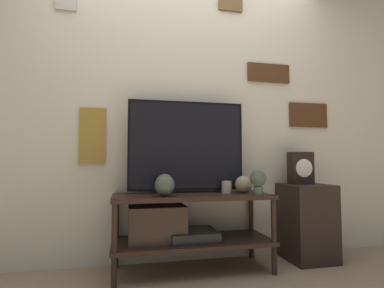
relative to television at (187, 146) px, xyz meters
The scene contains 10 objects.
ground_plane 1.03m from the television, 86.18° to the right, with size 12.00×12.00×0.00m, color #997F60.
wall_back 0.44m from the television, 81.79° to the left, with size 6.40×0.08×2.70m.
media_console 0.61m from the television, 127.75° to the right, with size 1.20×0.47×0.58m.
television is the anchor object (origin of this frame).
vase_urn_stoneware 0.41m from the television, 135.03° to the right, with size 0.14×0.13×0.16m.
vase_round_glass 0.55m from the television, 14.27° to the right, with size 0.14×0.14×0.14m.
candle_jar 0.46m from the television, 14.43° to the right, with size 0.08×0.08×0.10m.
decorative_bust 0.62m from the television, 29.19° to the right, with size 0.12×0.12×0.19m.
side_table 1.21m from the television, ahead, with size 0.37×0.39×0.63m.
mantel_clock 1.03m from the television, ahead, with size 0.21×0.11×0.28m.
Camera 1 is at (-0.51, -1.99, 0.82)m, focal length 28.00 mm.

